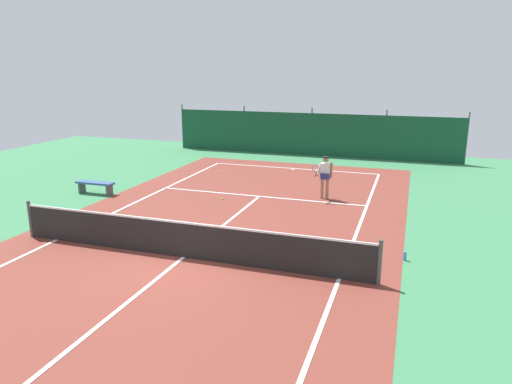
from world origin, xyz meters
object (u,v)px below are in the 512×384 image
at_px(tennis_ball_near_player, 323,177).
at_px(tennis_ball_by_sideline, 221,172).
at_px(tennis_ball_midcourt, 223,199).
at_px(water_bottle, 405,256).
at_px(courtside_bench, 95,185).
at_px(tennis_player, 325,174).
at_px(tennis_net, 183,239).
at_px(parked_car, 305,133).

xyz_separation_m(tennis_ball_near_player, tennis_ball_by_sideline, (-4.82, -0.44, 0.00)).
relative_size(tennis_ball_midcourt, water_bottle, 0.28).
bearing_deg(courtside_bench, tennis_ball_midcourt, 9.24).
bearing_deg(tennis_ball_near_player, water_bottle, -66.38).
distance_m(courtside_bench, water_bottle, 12.25).
height_order(tennis_ball_midcourt, tennis_ball_by_sideline, same).
bearing_deg(water_bottle, tennis_ball_midcourt, 150.08).
bearing_deg(tennis_player, tennis_ball_by_sideline, -29.23).
bearing_deg(courtside_bench, water_bottle, -14.42).
xyz_separation_m(tennis_player, tennis_ball_midcourt, (-3.63, -1.36, -0.93)).
bearing_deg(tennis_net, tennis_ball_near_player, 80.51).
relative_size(tennis_ball_midcourt, courtside_bench, 0.04).
height_order(tennis_player, courtside_bench, tennis_player).
bearing_deg(tennis_player, tennis_net, 70.09).
bearing_deg(tennis_net, tennis_ball_by_sideline, 107.21).
distance_m(tennis_ball_midcourt, parked_car, 13.53).
xyz_separation_m(tennis_ball_midcourt, parked_car, (0.09, 13.51, 0.81)).
height_order(tennis_player, parked_car, parked_car).
distance_m(tennis_player, tennis_ball_near_player, 3.67).
bearing_deg(tennis_player, courtside_bench, 13.63).
relative_size(tennis_net, water_bottle, 42.17).
xyz_separation_m(tennis_net, parked_car, (-1.11, 19.06, 0.33)).
xyz_separation_m(tennis_ball_by_sideline, courtside_bench, (-3.23, -5.23, 0.34)).
xyz_separation_m(tennis_net, tennis_ball_midcourt, (-1.19, 5.55, -0.48)).
distance_m(tennis_player, courtside_bench, 9.04).
bearing_deg(tennis_ball_near_player, tennis_player, -78.52).
bearing_deg(parked_car, tennis_ball_midcourt, -82.79).
xyz_separation_m(tennis_net, tennis_ball_by_sideline, (-3.08, 9.95, -0.48)).
relative_size(tennis_ball_near_player, tennis_ball_midcourt, 1.00).
distance_m(tennis_ball_by_sideline, courtside_bench, 6.16).
relative_size(tennis_ball_midcourt, parked_car, 0.01).
bearing_deg(tennis_net, tennis_ball_midcourt, 102.12).
distance_m(tennis_net, tennis_ball_midcourt, 5.70).
xyz_separation_m(tennis_net, courtside_bench, (-6.31, 4.72, -0.14)).
height_order(courtside_bench, water_bottle, courtside_bench).
relative_size(tennis_ball_near_player, courtside_bench, 0.04).
xyz_separation_m(tennis_net, tennis_ball_near_player, (1.74, 10.39, -0.48)).
distance_m(tennis_net, tennis_ball_by_sideline, 10.43).
height_order(tennis_net, tennis_ball_by_sideline, tennis_net).
distance_m(parked_car, courtside_bench, 15.26).
bearing_deg(tennis_player, tennis_ball_midcourt, 20.11).
bearing_deg(tennis_ball_midcourt, parked_car, 89.64).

